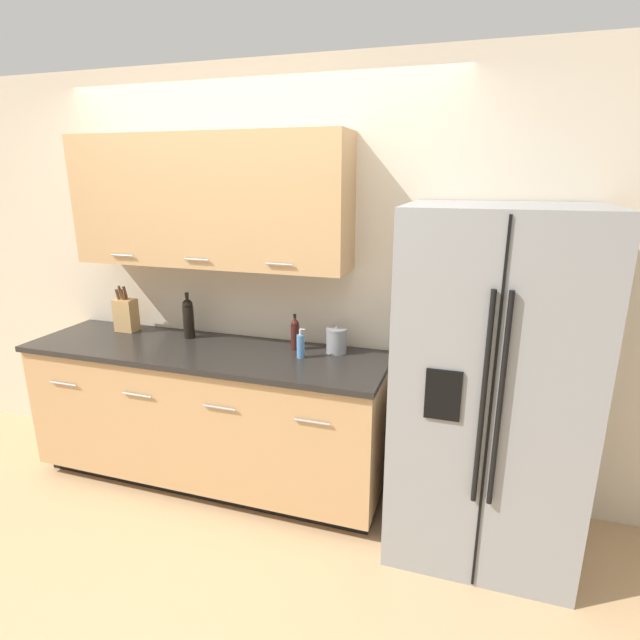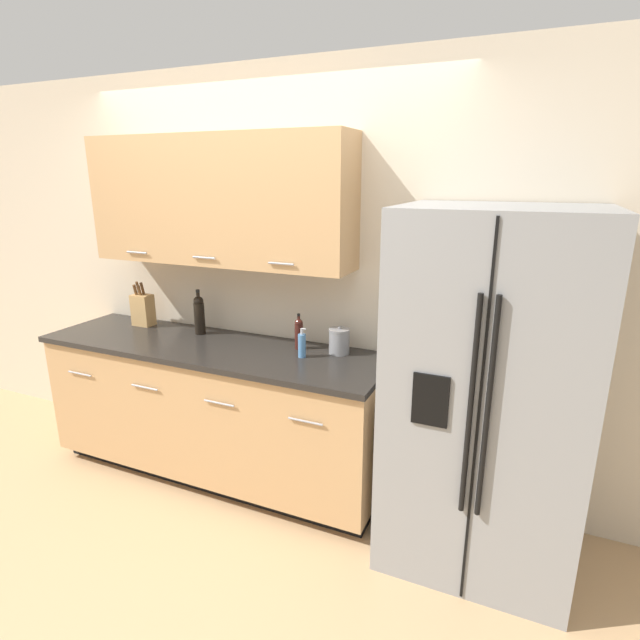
{
  "view_description": "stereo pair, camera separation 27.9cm",
  "coord_description": "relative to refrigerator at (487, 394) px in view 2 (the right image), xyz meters",
  "views": [
    {
      "loc": [
        1.35,
        -1.79,
        1.95
      ],
      "look_at": [
        0.53,
        0.77,
        1.17
      ],
      "focal_mm": 28.0,
      "sensor_mm": 36.0,
      "label": 1
    },
    {
      "loc": [
        1.61,
        -1.69,
        1.95
      ],
      "look_at": [
        0.53,
        0.77,
        1.17
      ],
      "focal_mm": 28.0,
      "sensor_mm": 36.0,
      "label": 2
    }
  ],
  "objects": [
    {
      "name": "ground_plane",
      "position": [
        -1.46,
        -0.71,
        -0.91
      ],
      "size": [
        14.0,
        14.0,
        0.0
      ],
      "primitive_type": "plane",
      "color": "tan"
    },
    {
      "name": "wall_back",
      "position": [
        -1.51,
        0.36,
        0.51
      ],
      "size": [
        10.0,
        0.39,
        2.6
      ],
      "color": "beige",
      "rests_on": "ground_plane"
    },
    {
      "name": "counter_unit",
      "position": [
        -1.68,
        0.06,
        -0.44
      ],
      "size": [
        2.29,
        0.64,
        0.92
      ],
      "color": "black",
      "rests_on": "ground_plane"
    },
    {
      "name": "refrigerator",
      "position": [
        0.0,
        0.0,
        0.0
      ],
      "size": [
        0.92,
        0.77,
        1.82
      ],
      "color": "gray",
      "rests_on": "ground_plane"
    },
    {
      "name": "knife_block",
      "position": [
        -2.38,
        0.22,
        0.13
      ],
      "size": [
        0.14,
        0.1,
        0.31
      ],
      "color": "tan",
      "rests_on": "counter_unit"
    },
    {
      "name": "wine_bottle",
      "position": [
        -1.88,
        0.22,
        0.15
      ],
      "size": [
        0.07,
        0.07,
        0.3
      ],
      "color": "black",
      "rests_on": "counter_unit"
    },
    {
      "name": "soap_dispenser",
      "position": [
        -1.05,
        0.09,
        0.08
      ],
      "size": [
        0.05,
        0.05,
        0.18
      ],
      "color": "#4C7FB2",
      "rests_on": "counter_unit"
    },
    {
      "name": "oil_bottle",
      "position": [
        -1.14,
        0.22,
        0.11
      ],
      "size": [
        0.05,
        0.05,
        0.22
      ],
      "color": "#3D1914",
      "rests_on": "counter_unit"
    },
    {
      "name": "steel_canister",
      "position": [
        -0.88,
        0.24,
        0.09
      ],
      "size": [
        0.13,
        0.13,
        0.17
      ],
      "color": "gray",
      "rests_on": "counter_unit"
    }
  ]
}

